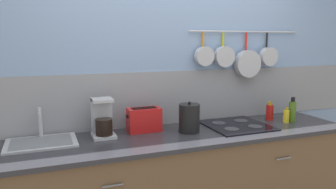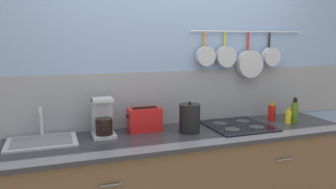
# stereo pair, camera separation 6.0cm
# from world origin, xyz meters

# --- Properties ---
(wall_back) EXTENTS (7.20, 0.16, 2.60)m
(wall_back) POSITION_xyz_m (0.01, 0.37, 1.28)
(wall_back) COLOR #84A3CC
(wall_back) RESTS_ON ground_plane
(cabinet_base) EXTENTS (2.76, 0.65, 0.88)m
(cabinet_base) POSITION_xyz_m (0.00, -0.00, 0.44)
(cabinet_base) COLOR brown
(cabinet_base) RESTS_ON ground_plane
(countertop) EXTENTS (2.80, 0.67, 0.03)m
(countertop) POSITION_xyz_m (0.00, 0.00, 0.89)
(countertop) COLOR #2D2D33
(countertop) RESTS_ON cabinet_base
(sink_basin) EXTENTS (0.50, 0.36, 0.24)m
(sink_basin) POSITION_xyz_m (-1.11, 0.15, 0.93)
(sink_basin) COLOR #B7BABF
(sink_basin) RESTS_ON countertop
(coffee_maker) EXTENTS (0.17, 0.20, 0.30)m
(coffee_maker) POSITION_xyz_m (-0.66, 0.17, 1.04)
(coffee_maker) COLOR #B7BABF
(coffee_maker) RESTS_ON countertop
(toaster) EXTENTS (0.29, 0.14, 0.20)m
(toaster) POSITION_xyz_m (-0.32, 0.18, 1.01)
(toaster) COLOR red
(toaster) RESTS_ON countertop
(kettle) EXTENTS (0.17, 0.17, 0.25)m
(kettle) POSITION_xyz_m (0.02, 0.04, 1.03)
(kettle) COLOR black
(kettle) RESTS_ON countertop
(cooktop) EXTENTS (0.52, 0.53, 0.01)m
(cooktop) POSITION_xyz_m (0.49, 0.05, 0.92)
(cooktop) COLOR black
(cooktop) RESTS_ON countertop
(bottle_olive_oil) EXTENTS (0.07, 0.07, 0.17)m
(bottle_olive_oil) POSITION_xyz_m (0.90, 0.14, 0.99)
(bottle_olive_oil) COLOR red
(bottle_olive_oil) RESTS_ON countertop
(bottle_dish_soap) EXTENTS (0.05, 0.05, 0.14)m
(bottle_dish_soap) POSITION_xyz_m (0.98, 0.00, 0.97)
(bottle_dish_soap) COLOR yellow
(bottle_dish_soap) RESTS_ON countertop
(bottle_hot_sauce) EXTENTS (0.06, 0.06, 0.23)m
(bottle_hot_sauce) POSITION_xyz_m (1.05, 0.01, 1.01)
(bottle_hot_sauce) COLOR #4C721E
(bottle_hot_sauce) RESTS_ON countertop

